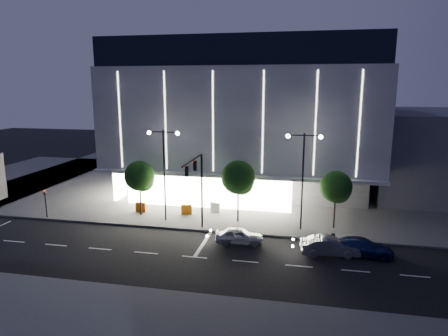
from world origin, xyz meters
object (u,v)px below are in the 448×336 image
(street_lamp_east, at_px, (303,167))
(tree_right, at_px, (336,189))
(ped_signal_far, at_px, (46,200))
(barrier_c, at_px, (186,210))
(barrier_d, at_px, (215,207))
(barrier_a, at_px, (141,207))
(traffic_mast, at_px, (197,179))
(tree_mid, at_px, (238,179))
(car_second, at_px, (329,246))
(street_lamp_west, at_px, (164,162))
(tree_left, at_px, (140,178))
(car_lead, at_px, (239,236))
(car_third, at_px, (362,247))

(street_lamp_east, height_order, tree_right, street_lamp_east)
(ped_signal_far, bearing_deg, tree_right, 5.14)
(ped_signal_far, xyz_separation_m, barrier_c, (13.50, 3.57, -1.24))
(tree_right, height_order, barrier_d, tree_right)
(barrier_a, bearing_deg, traffic_mast, -26.90)
(tree_mid, bearing_deg, car_second, -36.30)
(street_lamp_west, distance_m, tree_left, 3.69)
(ped_signal_far, xyz_separation_m, barrier_d, (16.22, 4.89, -1.24))
(street_lamp_west, height_order, barrier_a, street_lamp_west)
(car_lead, bearing_deg, traffic_mast, 63.93)
(car_third, bearing_deg, street_lamp_west, 77.89)
(barrier_a, height_order, barrier_c, same)
(car_third, distance_m, barrier_a, 22.16)
(car_second, distance_m, barrier_a, 19.93)
(car_third, xyz_separation_m, barrier_c, (-16.29, 6.64, -0.04))
(car_second, xyz_separation_m, barrier_c, (-13.78, 7.11, -0.09))
(tree_left, bearing_deg, ped_signal_far, -164.39)
(car_second, height_order, car_third, car_second)
(street_lamp_east, bearing_deg, car_lead, -140.58)
(tree_left, bearing_deg, barrier_d, 18.23)
(tree_left, distance_m, tree_mid, 10.00)
(traffic_mast, bearing_deg, tree_left, 152.16)
(barrier_d, bearing_deg, tree_mid, -19.09)
(car_second, height_order, barrier_c, car_second)
(ped_signal_far, bearing_deg, tree_left, 15.61)
(car_lead, bearing_deg, barrier_a, 56.42)
(tree_left, bearing_deg, traffic_mast, -27.84)
(street_lamp_east, relative_size, tree_right, 1.63)
(tree_right, xyz_separation_m, car_lead, (-8.06, -5.16, -3.20))
(ped_signal_far, height_order, barrier_c, ped_signal_far)
(car_third, relative_size, barrier_d, 4.33)
(street_lamp_west, distance_m, car_lead, 10.41)
(street_lamp_west, height_order, car_second, street_lamp_west)
(barrier_a, bearing_deg, street_lamp_west, -24.40)
(barrier_c, height_order, barrier_d, same)
(car_lead, bearing_deg, ped_signal_far, 76.86)
(car_second, bearing_deg, barrier_a, 62.42)
(street_lamp_west, relative_size, street_lamp_east, 1.00)
(street_lamp_east, height_order, car_second, street_lamp_east)
(tree_left, relative_size, tree_mid, 0.93)
(street_lamp_west, relative_size, car_third, 1.89)
(tree_right, bearing_deg, tree_left, 180.00)
(street_lamp_west, bearing_deg, ped_signal_far, -172.87)
(tree_left, distance_m, car_third, 21.76)
(car_lead, bearing_deg, car_second, -102.62)
(ped_signal_far, distance_m, car_second, 27.53)
(barrier_c, bearing_deg, street_lamp_east, -27.40)
(street_lamp_west, height_order, car_third, street_lamp_west)
(street_lamp_west, distance_m, car_third, 19.10)
(tree_mid, relative_size, car_second, 1.37)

